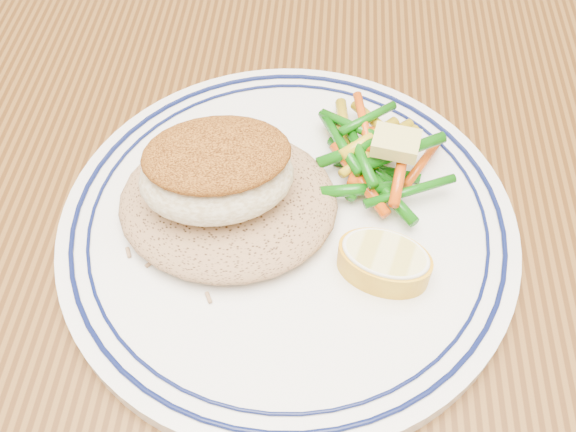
# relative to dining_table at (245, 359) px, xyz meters

# --- Properties ---
(dining_table) EXTENTS (1.50, 0.90, 0.75)m
(dining_table) POSITION_rel_dining_table_xyz_m (0.00, 0.00, 0.00)
(dining_table) COLOR #43260D
(dining_table) RESTS_ON ground
(plate) EXTENTS (0.28, 0.28, 0.02)m
(plate) POSITION_rel_dining_table_xyz_m (0.03, 0.04, 0.11)
(plate) COLOR white
(plate) RESTS_ON dining_table
(rice_pilaf) EXTENTS (0.13, 0.12, 0.03)m
(rice_pilaf) POSITION_rel_dining_table_xyz_m (-0.01, 0.05, 0.12)
(rice_pilaf) COLOR #926C49
(rice_pilaf) RESTS_ON plate
(fish_fillet) EXTENTS (0.10, 0.08, 0.05)m
(fish_fillet) POSITION_rel_dining_table_xyz_m (-0.01, 0.05, 0.15)
(fish_fillet) COLOR beige
(fish_fillet) RESTS_ON rice_pilaf
(vegetable_pile) EXTENTS (0.09, 0.11, 0.03)m
(vegetable_pile) POSITION_rel_dining_table_xyz_m (0.08, 0.09, 0.13)
(vegetable_pile) COLOR #0F590B
(vegetable_pile) RESTS_ON plate
(butter_pat) EXTENTS (0.03, 0.03, 0.01)m
(butter_pat) POSITION_rel_dining_table_xyz_m (0.09, 0.08, 0.14)
(butter_pat) COLOR #D4C867
(butter_pat) RESTS_ON vegetable_pile
(lemon_wedge) EXTENTS (0.06, 0.06, 0.02)m
(lemon_wedge) POSITION_rel_dining_table_xyz_m (0.09, 0.01, 0.12)
(lemon_wedge) COLOR gold
(lemon_wedge) RESTS_ON plate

